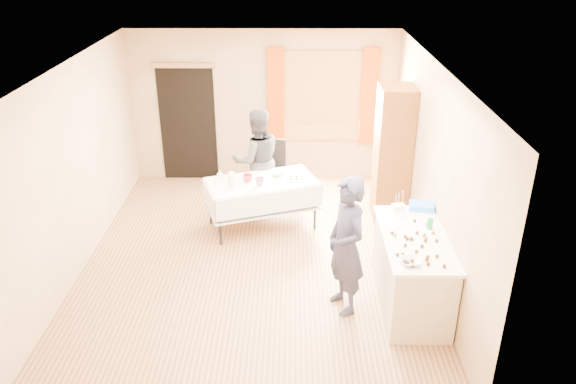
{
  "coord_description": "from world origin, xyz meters",
  "views": [
    {
      "loc": [
        0.5,
        -6.48,
        4.05
      ],
      "look_at": [
        0.44,
        0.0,
        1.0
      ],
      "focal_mm": 35.0,
      "sensor_mm": 36.0,
      "label": 1
    }
  ],
  "objects_px": {
    "cabinet": "(393,154)",
    "chair": "(271,182)",
    "counter": "(412,271)",
    "girl": "(346,246)",
    "woman": "(257,160)",
    "party_table": "(262,199)"
  },
  "relations": [
    {
      "from": "girl",
      "to": "woman",
      "type": "bearing_deg",
      "value": -178.8
    },
    {
      "from": "cabinet",
      "to": "girl",
      "type": "bearing_deg",
      "value": -110.47
    },
    {
      "from": "cabinet",
      "to": "woman",
      "type": "xyz_separation_m",
      "value": [
        -2.04,
        0.24,
        -0.21
      ]
    },
    {
      "from": "counter",
      "to": "girl",
      "type": "height_order",
      "value": "girl"
    },
    {
      "from": "party_table",
      "to": "woman",
      "type": "xyz_separation_m",
      "value": [
        -0.1,
        0.64,
        0.36
      ]
    },
    {
      "from": "counter",
      "to": "girl",
      "type": "bearing_deg",
      "value": -173.83
    },
    {
      "from": "counter",
      "to": "cabinet",
      "type": "bearing_deg",
      "value": 87.49
    },
    {
      "from": "party_table",
      "to": "chair",
      "type": "height_order",
      "value": "chair"
    },
    {
      "from": "cabinet",
      "to": "girl",
      "type": "distance_m",
      "value": 2.53
    },
    {
      "from": "party_table",
      "to": "woman",
      "type": "distance_m",
      "value": 0.74
    },
    {
      "from": "woman",
      "to": "party_table",
      "type": "bearing_deg",
      "value": 81.24
    },
    {
      "from": "chair",
      "to": "girl",
      "type": "relative_size",
      "value": 0.6
    },
    {
      "from": "chair",
      "to": "girl",
      "type": "xyz_separation_m",
      "value": [
        0.95,
        -2.93,
        0.53
      ]
    },
    {
      "from": "cabinet",
      "to": "chair",
      "type": "xyz_separation_m",
      "value": [
        -1.83,
        0.56,
        -0.72
      ]
    },
    {
      "from": "party_table",
      "to": "chair",
      "type": "distance_m",
      "value": 0.97
    },
    {
      "from": "chair",
      "to": "woman",
      "type": "bearing_deg",
      "value": -107.53
    },
    {
      "from": "cabinet",
      "to": "woman",
      "type": "relative_size",
      "value": 1.26
    },
    {
      "from": "counter",
      "to": "woman",
      "type": "height_order",
      "value": "woman"
    },
    {
      "from": "chair",
      "to": "girl",
      "type": "distance_m",
      "value": 3.12
    },
    {
      "from": "counter",
      "to": "chair",
      "type": "xyz_separation_m",
      "value": [
        -1.73,
        2.84,
        -0.16
      ]
    },
    {
      "from": "cabinet",
      "to": "chair",
      "type": "relative_size",
      "value": 2.05
    },
    {
      "from": "chair",
      "to": "counter",
      "type": "bearing_deg",
      "value": -43.57
    }
  ]
}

